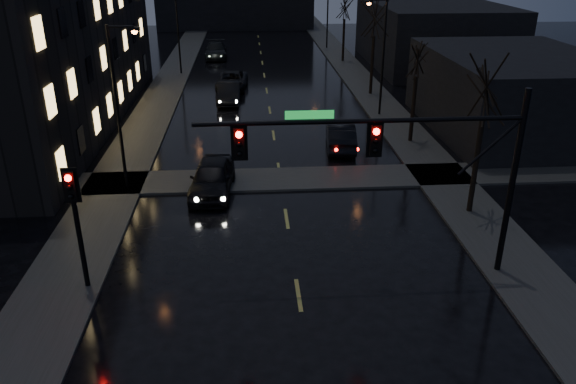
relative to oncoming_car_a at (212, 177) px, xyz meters
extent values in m
cube|color=#2D2D2B|center=(-5.05, 17.86, -0.77)|extent=(3.00, 140.00, 0.12)
cube|color=#2D2D2B|center=(11.95, 17.86, -0.77)|extent=(3.00, 140.00, 0.12)
cube|color=#2D2D2B|center=(3.45, 1.36, -0.77)|extent=(40.00, 3.00, 0.12)
cube|color=black|center=(-13.05, 12.86, 5.17)|extent=(12.00, 30.00, 12.00)
cube|color=black|center=(18.95, 8.86, 1.67)|extent=(10.00, 14.00, 5.00)
cube|color=black|center=(20.45, 30.86, 2.17)|extent=(12.00, 18.00, 6.00)
cylinder|color=black|center=(11.05, -8.14, 2.67)|extent=(0.22, 0.22, 7.00)
cylinder|color=black|center=(5.55, -8.14, 5.17)|extent=(11.00, 0.16, 0.16)
cylinder|color=black|center=(10.05, -8.14, 4.17)|extent=(2.05, 0.10, 2.05)
cube|color=#0C591E|center=(3.85, -8.14, 5.42)|extent=(1.60, 0.04, 0.28)
cube|color=black|center=(1.55, -8.14, 4.52)|extent=(0.35, 0.28, 1.05)
sphere|color=#FF0705|center=(1.55, -8.30, 4.85)|extent=(0.22, 0.22, 0.22)
cube|color=black|center=(6.05, -8.14, 4.52)|extent=(0.35, 0.28, 1.05)
sphere|color=#FF0705|center=(6.05, -8.30, 4.85)|extent=(0.22, 0.22, 0.22)
cylinder|color=black|center=(-4.05, -8.14, 1.37)|extent=(0.18, 0.18, 4.40)
cube|color=black|center=(-4.05, -8.14, 3.17)|extent=(0.35, 0.28, 1.05)
sphere|color=#FF0705|center=(-4.05, -8.30, 3.50)|extent=(0.22, 0.22, 0.22)
cylinder|color=black|center=(11.85, -3.14, 1.37)|extent=(0.24, 0.24, 4.40)
cylinder|color=black|center=(11.85, 6.86, 1.23)|extent=(0.24, 0.24, 4.12)
cylinder|color=black|center=(11.85, 18.86, 1.51)|extent=(0.24, 0.24, 4.68)
cylinder|color=black|center=(11.85, 32.86, 1.32)|extent=(0.24, 0.24, 4.29)
cylinder|color=black|center=(-4.35, 0.86, 3.17)|extent=(0.16, 0.16, 8.00)
cylinder|color=black|center=(-3.75, 0.86, 7.07)|extent=(1.20, 0.10, 0.10)
cube|color=black|center=(-3.15, 0.86, 6.97)|extent=(0.50, 0.25, 0.15)
sphere|color=orange|center=(-3.15, 0.86, 6.87)|extent=(0.28, 0.28, 0.28)
cylinder|color=black|center=(-4.35, 27.86, 3.17)|extent=(0.16, 0.16, 8.00)
cylinder|color=black|center=(11.25, 12.86, 3.17)|extent=(0.16, 0.16, 8.00)
cylinder|color=black|center=(10.65, 12.86, 7.07)|extent=(1.20, 0.10, 0.10)
cube|color=black|center=(10.05, 12.86, 6.97)|extent=(0.50, 0.25, 0.15)
sphere|color=orange|center=(10.05, 12.86, 6.87)|extent=(0.28, 0.28, 0.28)
cylinder|color=black|center=(11.25, 40.86, 3.17)|extent=(0.16, 0.16, 8.00)
imported|color=black|center=(0.00, 0.00, 0.00)|extent=(2.34, 5.00, 1.66)
imported|color=black|center=(0.39, 17.24, -0.06)|extent=(1.75, 4.72, 1.54)
imported|color=black|center=(0.54, 21.64, -0.11)|extent=(2.82, 5.38, 1.44)
imported|color=black|center=(-1.43, 35.89, 0.00)|extent=(2.49, 5.77, 1.65)
imported|color=black|center=(7.34, 6.05, -0.06)|extent=(2.06, 4.78, 1.53)
camera|label=1|loc=(1.88, -25.64, 10.50)|focal=35.00mm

